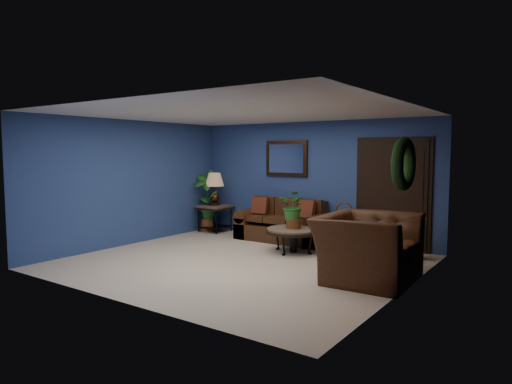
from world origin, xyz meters
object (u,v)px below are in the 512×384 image
Objects in this scene: end_table at (215,211)px; armchair at (368,248)px; sofa at (284,227)px; table_lamp at (215,185)px; coffee_table at (293,231)px; side_chair at (343,222)px.

armchair is (4.45, -1.84, -0.00)m from end_table.
sofa is 2.69× the size of table_lamp.
table_lamp is at bearing -45.00° from end_table.
table_lamp is (-2.63, 0.85, 0.71)m from coffee_table.
side_chair is at bearing 57.62° from coffee_table.
armchair is at bearing -22.43° from end_table.
sofa is 1.33m from side_chair.
armchair is (4.45, -1.84, -0.62)m from table_lamp.
side_chair is 0.60× the size of armchair.
sofa is 1.35× the size of armchair.
coffee_table is (0.73, -0.87, 0.10)m from sofa.
coffee_table is 2.85m from table_lamp.
side_chair is (1.31, 0.04, 0.21)m from sofa.
table_lamp is 0.83× the size of side_chair.
sofa is 1.91m from end_table.
side_chair is at bearing 1.14° from table_lamp.
end_table is at bearing 65.29° from armchair.
armchair is at bearing -36.09° from sofa.
armchair reaches higher than coffee_table.
coffee_table is at bearing -135.64° from side_chair.
end_table is 0.46× the size of armchair.
table_lamp reaches higher than coffee_table.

